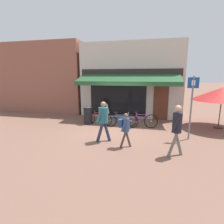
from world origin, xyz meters
The scene contains 13 objects.
ground_plane centered at (0.00, 0.00, 0.00)m, with size 160.00×160.00×0.00m, color brown.
shop_front centered at (0.30, 4.57, 2.44)m, with size 6.72×4.65×4.88m.
neighbour_building centered at (-6.64, 5.09, 2.58)m, with size 6.77×4.00×5.16m.
bike_rack_rail centered at (0.08, 1.10, 0.47)m, with size 3.05×0.04×0.57m.
bicycle_red centered at (-1.16, 1.03, 0.37)m, with size 1.75×0.58×0.84m.
bicycle_blue centered at (0.16, 0.97, 0.36)m, with size 1.72×0.62×0.81m.
bicycle_purple centered at (1.27, 0.94, 0.39)m, with size 1.77×0.68×0.89m.
pedestrian_adult centered at (-0.13, -1.41, 1.04)m, with size 0.62×0.63×1.71m.
pedestrian_child centered at (0.84, -1.84, 0.84)m, with size 0.51×0.47×1.36m.
pedestrian_second_adult centered at (2.65, -2.19, 1.10)m, with size 0.57×0.57×1.78m.
litter_bin centered at (-1.77, 1.07, 0.54)m, with size 0.50×0.50×1.08m.
parking_sign centered at (3.42, -0.32, 1.65)m, with size 0.44×0.07×2.72m.
cafe_parasol centered at (5.29, 1.88, 1.81)m, with size 2.97×2.97×2.15m.
Camera 1 is at (1.81, -8.15, 2.68)m, focal length 28.00 mm.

